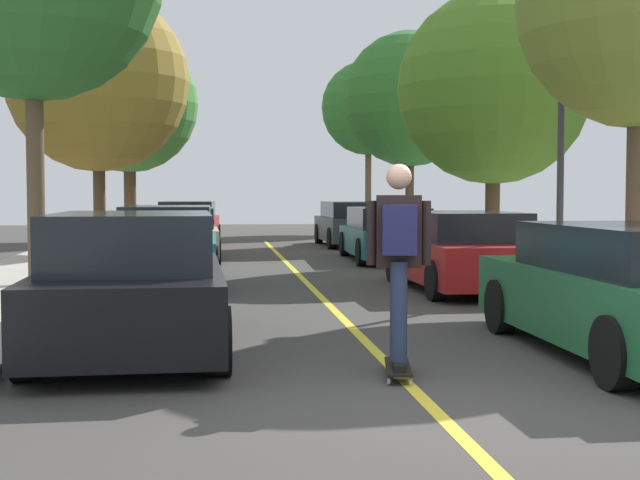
{
  "coord_description": "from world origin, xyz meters",
  "views": [
    {
      "loc": [
        -1.65,
        -6.68,
        1.67
      ],
      "look_at": [
        -0.01,
        7.39,
        0.91
      ],
      "focal_mm": 49.81,
      "sensor_mm": 36.0,
      "label": 1
    }
  ],
  "objects_px": {
    "street_tree_left_near": "(98,82)",
    "parked_car_right_far": "(388,234)",
    "parked_car_left_nearest": "(134,284)",
    "parked_car_right_farthest": "(351,224)",
    "parked_car_left_farthest": "(188,224)",
    "streetlamp": "(561,103)",
    "skateboard": "(398,367)",
    "skateboarder": "(399,251)",
    "street_tree_right_farthest": "(368,108)",
    "street_tree_right_near": "(494,88)",
    "parked_car_right_nearest": "(630,291)",
    "parked_car_left_near": "(167,247)",
    "parked_car_left_far": "(181,234)",
    "street_tree_left_far": "(129,104)",
    "parked_car_right_near": "(463,252)",
    "fire_hydrant": "(61,270)",
    "street_tree_right_far": "(410,99)"
  },
  "relations": [
    {
      "from": "parked_car_right_far",
      "to": "streetlamp",
      "type": "xyz_separation_m",
      "value": [
        1.75,
        -6.6,
        2.55
      ]
    },
    {
      "from": "parked_car_left_far",
      "to": "parked_car_right_nearest",
      "type": "relative_size",
      "value": 1.01
    },
    {
      "from": "parked_car_left_nearest",
      "to": "skateboard",
      "type": "relative_size",
      "value": 5.0
    },
    {
      "from": "parked_car_left_near",
      "to": "parked_car_left_farthest",
      "type": "bearing_deg",
      "value": 90.0
    },
    {
      "from": "parked_car_left_far",
      "to": "parked_car_right_farthest",
      "type": "height_order",
      "value": "parked_car_right_farthest"
    },
    {
      "from": "parked_car_left_nearest",
      "to": "street_tree_left_far",
      "type": "xyz_separation_m",
      "value": [
        -2.13,
        22.14,
        4.03
      ]
    },
    {
      "from": "skateboarder",
      "to": "parked_car_right_near",
      "type": "bearing_deg",
      "value": 69.74
    },
    {
      "from": "parked_car_right_near",
      "to": "skateboarder",
      "type": "relative_size",
      "value": 2.37
    },
    {
      "from": "parked_car_left_nearest",
      "to": "street_tree_right_farthest",
      "type": "bearing_deg",
      "value": 75.19
    },
    {
      "from": "parked_car_left_far",
      "to": "streetlamp",
      "type": "height_order",
      "value": "streetlamp"
    },
    {
      "from": "parked_car_right_far",
      "to": "skateboarder",
      "type": "relative_size",
      "value": 2.56
    },
    {
      "from": "parked_car_right_near",
      "to": "parked_car_right_far",
      "type": "bearing_deg",
      "value": 90.0
    },
    {
      "from": "parked_car_right_farthest",
      "to": "street_tree_right_farthest",
      "type": "xyz_separation_m",
      "value": [
        2.13,
        9.2,
        4.48
      ]
    },
    {
      "from": "streetlamp",
      "to": "parked_car_left_farthest",
      "type": "bearing_deg",
      "value": 117.79
    },
    {
      "from": "parked_car_right_near",
      "to": "street_tree_right_near",
      "type": "relative_size",
      "value": 0.7
    },
    {
      "from": "parked_car_left_near",
      "to": "parked_car_left_farthest",
      "type": "distance_m",
      "value": 11.74
    },
    {
      "from": "street_tree_left_near",
      "to": "skateboard",
      "type": "distance_m",
      "value": 16.83
    },
    {
      "from": "street_tree_right_farthest",
      "to": "parked_car_right_near",
      "type": "bearing_deg",
      "value": -95.56
    },
    {
      "from": "street_tree_left_far",
      "to": "parked_car_right_near",
      "type": "bearing_deg",
      "value": -66.96
    },
    {
      "from": "parked_car_right_far",
      "to": "street_tree_left_near",
      "type": "height_order",
      "value": "street_tree_left_near"
    },
    {
      "from": "parked_car_left_nearest",
      "to": "parked_car_right_farthest",
      "type": "distance_m",
      "value": 18.62
    },
    {
      "from": "street_tree_right_near",
      "to": "streetlamp",
      "type": "height_order",
      "value": "street_tree_right_near"
    },
    {
      "from": "parked_car_left_nearest",
      "to": "street_tree_right_far",
      "type": "xyz_separation_m",
      "value": [
        7.17,
        19.13,
        4.0
      ]
    },
    {
      "from": "street_tree_left_far",
      "to": "streetlamp",
      "type": "distance_m",
      "value": 19.07
    },
    {
      "from": "parked_car_right_nearest",
      "to": "street_tree_left_far",
      "type": "height_order",
      "value": "street_tree_left_far"
    },
    {
      "from": "parked_car_right_near",
      "to": "skateboarder",
      "type": "xyz_separation_m",
      "value": [
        -2.55,
        -6.91,
        0.48
      ]
    },
    {
      "from": "street_tree_left_near",
      "to": "street_tree_right_far",
      "type": "bearing_deg",
      "value": 29.14
    },
    {
      "from": "parked_car_left_nearest",
      "to": "parked_car_left_farthest",
      "type": "distance_m",
      "value": 18.25
    },
    {
      "from": "parked_car_right_farthest",
      "to": "parked_car_left_near",
      "type": "bearing_deg",
      "value": -113.84
    },
    {
      "from": "fire_hydrant",
      "to": "street_tree_right_far",
      "type": "bearing_deg",
      "value": 59.41
    },
    {
      "from": "street_tree_right_farthest",
      "to": "parked_car_right_farthest",
      "type": "bearing_deg",
      "value": -103.03
    },
    {
      "from": "parked_car_right_near",
      "to": "street_tree_right_far",
      "type": "xyz_separation_m",
      "value": [
        2.13,
        13.86,
        4.05
      ]
    },
    {
      "from": "parked_car_left_nearest",
      "to": "parked_car_left_farthest",
      "type": "bearing_deg",
      "value": 90.0
    },
    {
      "from": "street_tree_left_far",
      "to": "parked_car_left_far",
      "type": "bearing_deg",
      "value": -77.45
    },
    {
      "from": "parked_car_right_farthest",
      "to": "street_tree_right_near",
      "type": "relative_size",
      "value": 0.72
    },
    {
      "from": "parked_car_left_far",
      "to": "parked_car_right_far",
      "type": "bearing_deg",
      "value": -7.03
    },
    {
      "from": "street_tree_right_far",
      "to": "skateboard",
      "type": "bearing_deg",
      "value": -102.7
    },
    {
      "from": "parked_car_left_far",
      "to": "street_tree_left_far",
      "type": "relative_size",
      "value": 0.64
    },
    {
      "from": "parked_car_right_nearest",
      "to": "parked_car_left_near",
      "type": "bearing_deg",
      "value": 124.22
    },
    {
      "from": "street_tree_right_farthest",
      "to": "street_tree_right_near",
      "type": "bearing_deg",
      "value": -90.0
    },
    {
      "from": "parked_car_right_far",
      "to": "streetlamp",
      "type": "bearing_deg",
      "value": -75.16
    },
    {
      "from": "parked_car_left_far",
      "to": "street_tree_left_far",
      "type": "distance_m",
      "value": 10.62
    },
    {
      "from": "parked_car_right_farthest",
      "to": "street_tree_right_far",
      "type": "bearing_deg",
      "value": 29.58
    },
    {
      "from": "street_tree_left_near",
      "to": "parked_car_right_far",
      "type": "bearing_deg",
      "value": -15.5
    },
    {
      "from": "fire_hydrant",
      "to": "skateboarder",
      "type": "bearing_deg",
      "value": -56.82
    },
    {
      "from": "parked_car_left_far",
      "to": "parked_car_right_near",
      "type": "bearing_deg",
      "value": -55.39
    },
    {
      "from": "parked_car_right_near",
      "to": "fire_hydrant",
      "type": "height_order",
      "value": "parked_car_right_near"
    },
    {
      "from": "parked_car_left_nearest",
      "to": "fire_hydrant",
      "type": "height_order",
      "value": "parked_car_left_nearest"
    },
    {
      "from": "parked_car_right_farthest",
      "to": "street_tree_right_farthest",
      "type": "relative_size",
      "value": 0.63
    },
    {
      "from": "street_tree_left_near",
      "to": "street_tree_right_near",
      "type": "xyz_separation_m",
      "value": [
        9.3,
        -3.62,
        -0.46
      ]
    }
  ]
}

